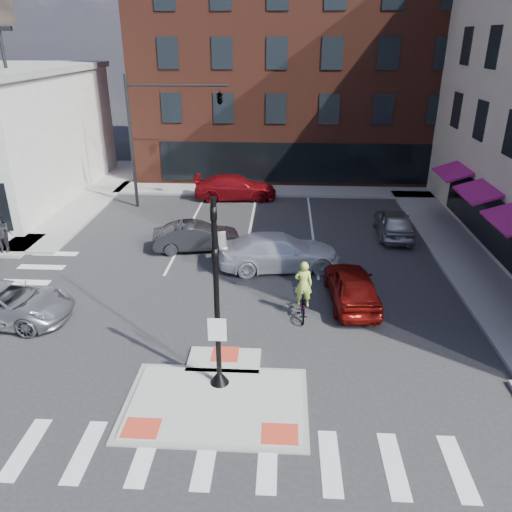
# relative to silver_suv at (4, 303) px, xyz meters

# --- Properties ---
(ground) EXTENTS (120.00, 120.00, 0.00)m
(ground) POSITION_rel_silver_suv_xyz_m (8.63, -3.87, -0.72)
(ground) COLOR #28282B
(ground) RESTS_ON ground
(refuge_island) EXTENTS (5.40, 4.65, 0.13)m
(refuge_island) POSITION_rel_silver_suv_xyz_m (8.63, -4.13, -0.67)
(refuge_island) COLOR gray
(refuge_island) RESTS_ON ground
(sidewalk_e) EXTENTS (3.00, 24.00, 0.15)m
(sidewalk_e) POSITION_rel_silver_suv_xyz_m (19.43, 6.13, -0.65)
(sidewalk_e) COLOR gray
(sidewalk_e) RESTS_ON ground
(sidewalk_n) EXTENTS (26.00, 3.00, 0.15)m
(sidewalk_n) POSITION_rel_silver_suv_xyz_m (11.63, 18.13, -0.65)
(sidewalk_n) COLOR gray
(sidewalk_n) RESTS_ON ground
(building_n) EXTENTS (24.40, 18.40, 15.50)m
(building_n) POSITION_rel_silver_suv_xyz_m (11.63, 28.12, 7.08)
(building_n) COLOR #54251A
(building_n) RESTS_ON ground
(building_far_left) EXTENTS (10.00, 12.00, 10.00)m
(building_far_left) POSITION_rel_silver_suv_xyz_m (4.63, 48.13, 4.28)
(building_far_left) COLOR slate
(building_far_left) RESTS_ON ground
(building_far_right) EXTENTS (12.00, 12.00, 12.00)m
(building_far_right) POSITION_rel_silver_suv_xyz_m (17.63, 50.13, 5.28)
(building_far_right) COLOR brown
(building_far_right) RESTS_ON ground
(signal_pole) EXTENTS (0.60, 0.60, 5.98)m
(signal_pole) POSITION_rel_silver_suv_xyz_m (8.63, -3.48, 1.63)
(signal_pole) COLOR black
(signal_pole) RESTS_ON refuge_island
(mast_arm_signal) EXTENTS (6.10, 2.24, 8.00)m
(mast_arm_signal) POSITION_rel_silver_suv_xyz_m (5.16, 14.13, 5.49)
(mast_arm_signal) COLOR black
(mast_arm_signal) RESTS_ON ground
(silver_suv) EXTENTS (5.38, 2.82, 1.44)m
(silver_suv) POSITION_rel_silver_suv_xyz_m (0.00, 0.00, 0.00)
(silver_suv) COLOR #9DA0A4
(silver_suv) RESTS_ON ground
(red_sedan) EXTENTS (2.08, 4.57, 1.52)m
(red_sedan) POSITION_rel_silver_suv_xyz_m (13.34, 2.13, 0.04)
(red_sedan) COLOR maroon
(red_sedan) RESTS_ON ground
(white_pickup) EXTENTS (5.94, 3.17, 1.64)m
(white_pickup) POSITION_rel_silver_suv_xyz_m (10.34, 5.32, 0.10)
(white_pickup) COLOR white
(white_pickup) RESTS_ON ground
(bg_car_dark) EXTENTS (4.54, 2.33, 1.43)m
(bg_car_dark) POSITION_rel_silver_suv_xyz_m (6.13, 7.27, -0.01)
(bg_car_dark) COLOR #242529
(bg_car_dark) RESTS_ON ground
(bg_car_silver) EXTENTS (1.87, 4.41, 1.49)m
(bg_car_silver) POSITION_rel_silver_suv_xyz_m (16.49, 9.83, 0.02)
(bg_car_silver) COLOR #9D9FA4
(bg_car_silver) RESTS_ON ground
(bg_car_red) EXTENTS (5.60, 2.64, 1.58)m
(bg_car_red) POSITION_rel_silver_suv_xyz_m (7.26, 16.15, 0.07)
(bg_car_red) COLOR maroon
(bg_car_red) RESTS_ON ground
(cyclist) EXTENTS (0.68, 1.86, 2.32)m
(cyclist) POSITION_rel_silver_suv_xyz_m (11.31, 0.93, 0.06)
(cyclist) COLOR #3F3F44
(cyclist) RESTS_ON ground
(pedestrian_a) EXTENTS (1.18, 1.07, 1.97)m
(pedestrian_a) POSITION_rel_silver_suv_xyz_m (-3.37, 6.13, 0.41)
(pedestrian_a) COLOR black
(pedestrian_a) RESTS_ON sidewalk_nw
(pedestrian_b) EXTENTS (1.05, 0.75, 1.65)m
(pedestrian_b) POSITION_rel_silver_suv_xyz_m (-3.37, 6.13, 0.26)
(pedestrian_b) COLOR #332E38
(pedestrian_b) RESTS_ON sidewalk_nw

